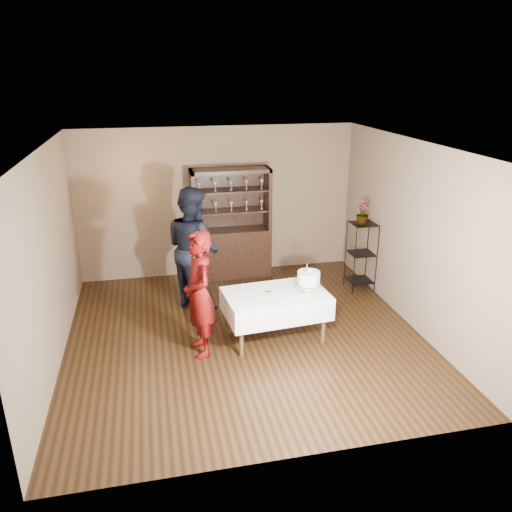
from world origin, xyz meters
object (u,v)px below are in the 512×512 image
object	(u,v)px
china_hutch	(231,241)
cake	(309,279)
woman	(199,294)
man	(193,248)
plant_etagere	(361,253)
cake_table	(276,304)
potted_plant	(363,213)

from	to	relation	value
china_hutch	cake	bearing A→B (deg)	-75.12
woman	man	distance (m)	1.49
plant_etagere	man	bearing A→B (deg)	-179.29
cake_table	cake	world-z (taller)	cake
woman	cake	distance (m)	1.52
china_hutch	woman	size ratio (longest dim) A/B	1.16
china_hutch	potted_plant	bearing A→B (deg)	-28.06
cake	potted_plant	xyz separation A→B (m)	(1.37, 1.40, 0.48)
china_hutch	cake_table	xyz separation A→B (m)	(0.21, -2.42, -0.13)
plant_etagere	man	distance (m)	2.89
plant_etagere	potted_plant	distance (m)	0.72
cake_table	cake	xyz separation A→B (m)	(0.45, -0.07, 0.36)
cake_table	plant_etagere	bearing A→B (deg)	36.20
plant_etagere	woman	world-z (taller)	woman
man	cake	size ratio (longest dim) A/B	4.09
plant_etagere	cake	xyz separation A→B (m)	(-1.42, -1.43, 0.24)
china_hutch	potted_plant	distance (m)	2.41
plant_etagere	potted_plant	xyz separation A→B (m)	(-0.05, -0.03, 0.72)
cake_table	woman	world-z (taller)	woman
cake	plant_etagere	bearing A→B (deg)	45.29
cake	china_hutch	bearing A→B (deg)	104.88
plant_etagere	woman	xyz separation A→B (m)	(-2.94, -1.52, 0.21)
woman	cake	size ratio (longest dim) A/B	3.58
china_hutch	plant_etagere	size ratio (longest dim) A/B	1.67
china_hutch	cake_table	distance (m)	2.43
china_hutch	cake_table	world-z (taller)	china_hutch
cake_table	man	world-z (taller)	man
china_hutch	potted_plant	size ratio (longest dim) A/B	5.38
woman	potted_plant	size ratio (longest dim) A/B	4.62
china_hutch	woman	world-z (taller)	china_hutch
plant_etagere	cake_table	distance (m)	2.31
man	cake	world-z (taller)	man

